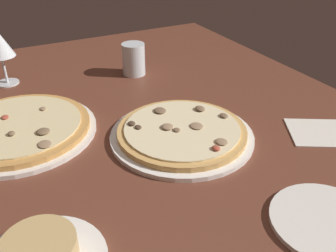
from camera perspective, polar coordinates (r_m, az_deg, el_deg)
dining_table at (r=82.11cm, az=-2.09°, el=-3.05°), size 150.00×110.00×4.00cm
pizza_main at (r=80.58cm, az=2.13°, el=-1.04°), size 30.87×30.87×3.37cm
pizza_side at (r=88.23cm, az=-21.77°, el=-0.40°), size 33.46×33.46×3.30cm
water_glass at (r=111.78cm, az=-5.23°, el=9.75°), size 6.68×6.68×9.22cm
side_plate at (r=65.79cm, az=23.04°, el=-13.29°), size 17.99×17.99×0.90cm
paper_menu at (r=90.39cm, az=24.12°, el=-0.98°), size 20.18×23.28×0.30cm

